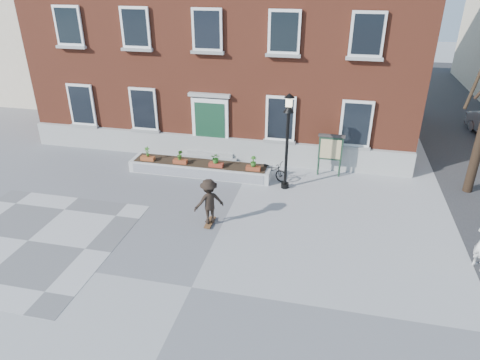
% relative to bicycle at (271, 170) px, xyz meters
% --- Properties ---
extents(ground, '(100.00, 100.00, 0.00)m').
position_rel_bicycle_xyz_m(ground, '(-1.07, -7.38, -0.42)').
color(ground, gray).
rests_on(ground, ground).
extents(checker_patch, '(6.00, 6.00, 0.01)m').
position_rel_bicycle_xyz_m(checker_patch, '(-7.07, -6.38, -0.41)').
color(checker_patch, '#5D5D5F').
rests_on(checker_patch, ground).
extents(bicycle, '(1.68, 1.13, 0.84)m').
position_rel_bicycle_xyz_m(bicycle, '(0.00, 0.00, 0.00)').
color(bicycle, black).
rests_on(bicycle, ground).
extents(brick_building, '(18.40, 10.85, 12.60)m').
position_rel_bicycle_xyz_m(brick_building, '(-3.07, 6.60, 5.88)').
color(brick_building, brown).
rests_on(brick_building, ground).
extents(planter_assembly, '(6.20, 1.12, 1.15)m').
position_rel_bicycle_xyz_m(planter_assembly, '(-3.06, -0.20, -0.11)').
color(planter_assembly, silver).
rests_on(planter_assembly, ground).
extents(lamp_post, '(0.40, 0.40, 3.93)m').
position_rel_bicycle_xyz_m(lamp_post, '(0.71, -0.69, 2.12)').
color(lamp_post, black).
rests_on(lamp_post, ground).
extents(notice_board, '(1.10, 0.16, 1.87)m').
position_rel_bicycle_xyz_m(notice_board, '(2.39, 0.87, 0.84)').
color(notice_board, '#1A3523').
rests_on(notice_board, ground).
extents(skateboarder, '(1.22, 1.12, 1.73)m').
position_rel_bicycle_xyz_m(skateboarder, '(-1.51, -4.04, 0.48)').
color(skateboarder, brown).
rests_on(skateboarder, ground).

